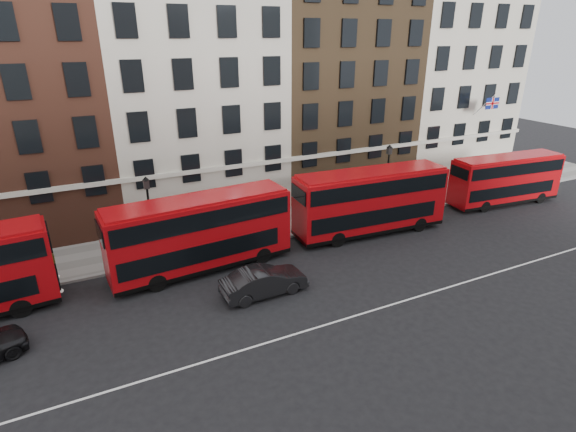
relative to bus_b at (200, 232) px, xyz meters
name	(u,v)px	position (x,y,z in m)	size (l,w,h in m)	color
ground	(292,309)	(2.98, -6.22, -2.46)	(120.00, 120.00, 0.00)	black
pavement	(227,233)	(2.98, 4.28, -2.38)	(80.00, 5.00, 0.15)	gray
kerb	(239,247)	(2.98, 1.78, -2.38)	(80.00, 0.30, 0.16)	gray
road_centre_line	(310,330)	(2.98, -8.22, -2.45)	(70.00, 0.12, 0.01)	white
building_terrace	(185,77)	(2.68, 11.66, 7.78)	(64.00, 11.95, 22.00)	beige
bus_b	(200,232)	(0.00, 0.00, 0.00)	(11.07, 3.46, 4.58)	#B4090E
bus_c	(370,200)	(12.20, 0.01, 0.03)	(11.18, 3.37, 4.63)	#B4090E
bus_d	(505,179)	(25.79, 0.01, -0.26)	(9.94, 3.27, 4.10)	#B4090E
car_front	(264,281)	(2.27, -4.27, -1.67)	(1.66, 4.76, 1.57)	black
lamp_post_left	(150,214)	(-2.34, 2.63, 0.62)	(0.44, 0.44, 5.33)	black
lamp_post_right	(387,175)	(15.88, 2.92, 0.62)	(0.44, 0.44, 5.33)	black
traffic_light	(494,168)	(26.88, 2.10, -0.01)	(0.25, 0.45, 3.27)	black
iron_railings	(217,215)	(2.98, 6.48, -1.81)	(6.60, 0.06, 1.00)	black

